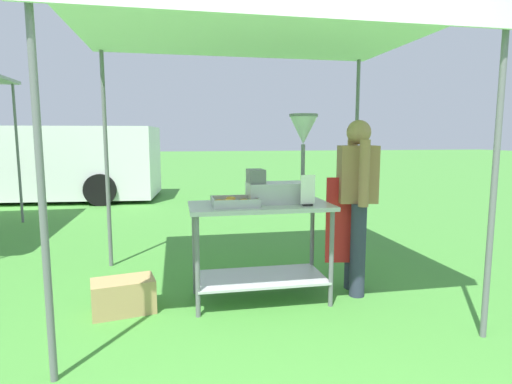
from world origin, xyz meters
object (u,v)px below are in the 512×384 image
(donut_cart, at_px, (260,232))
(van_white, at_px, (33,162))
(donut_fryer, at_px, (285,170))
(supply_crate, at_px, (123,296))
(menu_sign, at_px, (308,193))
(vendor, at_px, (356,198))
(donut_tray, at_px, (234,203))
(stall_canopy, at_px, (258,32))

(donut_cart, bearing_deg, van_white, 120.03)
(donut_fryer, height_order, supply_crate, donut_fryer)
(donut_fryer, bearing_deg, supply_crate, -175.95)
(menu_sign, bearing_deg, donut_fryer, 121.18)
(donut_cart, relative_size, vendor, 0.77)
(donut_tray, distance_m, supply_crate, 1.21)
(vendor, relative_size, van_white, 0.28)
(donut_fryer, bearing_deg, donut_tray, -167.90)
(donut_fryer, relative_size, van_white, 0.14)
(donut_cart, height_order, van_white, van_white)
(donut_fryer, xyz_separation_m, van_white, (-4.19, 6.78, -0.28))
(donut_tray, distance_m, van_white, 7.83)
(menu_sign, relative_size, van_white, 0.05)
(stall_canopy, relative_size, donut_tray, 8.03)
(donut_tray, xyz_separation_m, donut_fryer, (0.48, 0.10, 0.26))
(vendor, distance_m, supply_crate, 2.22)
(donut_tray, height_order, menu_sign, menu_sign)
(donut_fryer, xyz_separation_m, supply_crate, (-1.41, -0.10, -1.02))
(stall_canopy, bearing_deg, donut_cart, -90.00)
(stall_canopy, relative_size, vendor, 1.95)
(menu_sign, bearing_deg, supply_crate, 175.25)
(donut_tray, bearing_deg, menu_sign, -11.67)
(stall_canopy, xyz_separation_m, vendor, (0.90, -0.08, -1.44))
(donut_cart, relative_size, donut_fryer, 1.58)
(donut_fryer, distance_m, supply_crate, 1.75)
(vendor, height_order, van_white, van_white)
(donut_fryer, height_order, vendor, donut_fryer)
(donut_cart, xyz_separation_m, menu_sign, (0.38, -0.17, 0.37))
(menu_sign, height_order, supply_crate, menu_sign)
(vendor, bearing_deg, donut_fryer, 177.00)
(stall_canopy, relative_size, donut_fryer, 4.00)
(donut_fryer, bearing_deg, vendor, -3.00)
(donut_fryer, xyz_separation_m, vendor, (0.67, -0.03, -0.26))
(vendor, xyz_separation_m, supply_crate, (-2.08, -0.07, -0.76))
(donut_tray, bearing_deg, donut_fryer, 12.10)
(stall_canopy, bearing_deg, vendor, -4.80)
(donut_cart, bearing_deg, menu_sign, -24.60)
(menu_sign, relative_size, vendor, 0.16)
(donut_cart, bearing_deg, supply_crate, -177.89)
(menu_sign, xyz_separation_m, van_white, (-4.33, 7.01, -0.11))
(stall_canopy, relative_size, supply_crate, 5.68)
(stall_canopy, height_order, donut_cart, stall_canopy)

